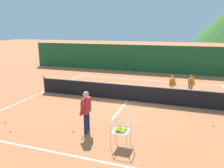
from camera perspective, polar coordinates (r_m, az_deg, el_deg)
The scene contains 17 objects.
ground_plane at distance 12.41m, azimuth 4.13°, elevation -4.39°, with size 120.00×120.00×0.00m, color #C67042.
line_baseline_near at distance 7.33m, azimuth -8.29°, elevation -18.68°, with size 11.34×0.08×0.01m, color white.
line_baseline_far at distance 17.48m, azimuth 8.56°, elevation 1.04°, with size 11.34×0.08×0.01m, color white.
line_sideline_west at distance 14.79m, azimuth -17.67°, elevation -1.94°, with size 0.08×11.34×0.01m, color white.
line_service_center at distance 12.41m, azimuth 4.13°, elevation -4.38°, with size 0.08×5.61×0.01m, color white.
tennis_net at distance 12.26m, azimuth 4.17°, elevation -2.18°, with size 11.18×0.08×1.05m.
instructor at distance 8.44m, azimuth -6.87°, elevation -6.36°, with size 0.49×0.75×1.68m.
student_0 at distance 13.61m, azimuth 15.65°, elevation 0.18°, with size 0.41×0.70×1.28m.
student_1 at distance 14.13m, azimuth 20.21°, elevation 0.26°, with size 0.44×0.69×1.25m.
ball_cart at distance 7.62m, azimuth 2.25°, elevation -12.04°, with size 0.58×0.58×0.90m.
tennis_ball_0 at distance 12.07m, azimuth -0.45°, elevation -4.72°, with size 0.07×0.07×0.07m, color yellow.
tennis_ball_1 at distance 10.21m, azimuth 25.19°, elevation -9.83°, with size 0.07×0.07×0.07m, color yellow.
tennis_ball_2 at distance 12.46m, azimuth -5.48°, elevation -4.17°, with size 0.07×0.07×0.07m, color yellow.
tennis_ball_3 at distance 9.69m, azimuth -25.30°, elevation -11.15°, with size 0.07×0.07×0.07m, color yellow.
tennis_ball_4 at distance 10.62m, azimuth -26.40°, elevation -9.04°, with size 0.07×0.07×0.07m, color yellow.
tennis_ball_5 at distance 8.91m, azimuth -10.19°, elevation -12.17°, with size 0.07×0.07×0.07m, color yellow.
windscreen_fence at distance 20.59m, azimuth 10.39°, elevation 6.55°, with size 24.94×0.08×2.54m, color #1E5B2D.
Camera 1 is at (2.88, -11.39, 3.98)m, focal length 34.54 mm.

